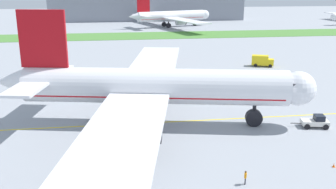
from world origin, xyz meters
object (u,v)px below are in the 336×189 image
at_px(ground_crew_marshaller_front, 245,176).
at_px(service_truck_baggage_loader, 262,61).
at_px(pushback_tug, 316,122).
at_px(ground_crew_wingwalker_starboard, 99,142).
at_px(airliner_foreground, 150,87).
at_px(service_truck_catering_van, 161,56).
at_px(parked_airliner_far_left, 170,16).
at_px(traffic_cone_near_nose, 334,165).
at_px(ground_crew_wingwalker_port, 104,166).

height_order(ground_crew_marshaller_front, service_truck_baggage_loader, service_truck_baggage_loader).
xyz_separation_m(pushback_tug, ground_crew_wingwalker_starboard, (-35.43, -3.64, -0.02)).
distance_m(airliner_foreground, service_truck_baggage_loader, 55.26).
relative_size(airliner_foreground, service_truck_catering_van, 13.75).
distance_m(pushback_tug, service_truck_catering_van, 61.65).
xyz_separation_m(ground_crew_wingwalker_starboard, service_truck_catering_van, (16.90, 62.44, 0.66)).
relative_size(pushback_tug, parked_airliner_far_left, 0.09).
height_order(pushback_tug, service_truck_catering_van, service_truck_catering_van).
xyz_separation_m(ground_crew_marshaller_front, parked_airliner_far_left, (15.41, 165.35, 4.60)).
bearing_deg(traffic_cone_near_nose, service_truck_catering_van, 100.65).
bearing_deg(service_truck_catering_van, ground_crew_wingwalker_port, -102.87).
bearing_deg(airliner_foreground, service_truck_baggage_loader, 49.14).
bearing_deg(pushback_tug, ground_crew_wingwalker_port, -161.83).
relative_size(airliner_foreground, ground_crew_marshaller_front, 48.15).
distance_m(airliner_foreground, traffic_cone_near_nose, 30.12).
height_order(pushback_tug, parked_airliner_far_left, parked_airliner_far_left).
bearing_deg(parked_airliner_far_left, pushback_tug, -89.06).
bearing_deg(service_truck_catering_van, ground_crew_marshaller_front, -89.48).
bearing_deg(ground_crew_wingwalker_port, airliner_foreground, 65.87).
distance_m(ground_crew_marshaller_front, parked_airliner_far_left, 166.13).
relative_size(ground_crew_marshaller_front, ground_crew_wingwalker_starboard, 1.13).
height_order(airliner_foreground, parked_airliner_far_left, airliner_foreground).
distance_m(ground_crew_wingwalker_port, ground_crew_marshaller_front, 17.51).
relative_size(airliner_foreground, ground_crew_wingwalker_starboard, 54.28).
bearing_deg(ground_crew_wingwalker_starboard, traffic_cone_near_nose, -18.59).
relative_size(ground_crew_marshaller_front, service_truck_baggage_loader, 0.27).
distance_m(service_truck_baggage_loader, parked_airliner_far_left, 102.30).
xyz_separation_m(ground_crew_marshaller_front, ground_crew_wingwalker_starboard, (-17.58, 12.94, -0.12)).
distance_m(ground_crew_wingwalker_starboard, parked_airliner_far_left, 156.02).
bearing_deg(service_truck_catering_van, pushback_tug, -72.51).
bearing_deg(ground_crew_wingwalker_starboard, pushback_tug, 5.86).
height_order(service_truck_catering_van, parked_airliner_far_left, parked_airliner_far_left).
distance_m(traffic_cone_near_nose, service_truck_catering_van, 74.01).
bearing_deg(ground_crew_wingwalker_port, parked_airliner_far_left, 78.66).
height_order(airliner_foreground, ground_crew_marshaller_front, airliner_foreground).
xyz_separation_m(ground_crew_marshaller_front, service_truck_catering_van, (-0.68, 75.38, 0.54)).
bearing_deg(pushback_tug, service_truck_baggage_loader, 79.16).
distance_m(pushback_tug, ground_crew_wingwalker_port, 36.36).
relative_size(ground_crew_wingwalker_starboard, service_truck_catering_van, 0.25).
distance_m(ground_crew_wingwalker_port, traffic_cone_near_nose, 29.82).
bearing_deg(ground_crew_marshaller_front, service_truck_catering_van, 90.52).
bearing_deg(pushback_tug, airliner_foreground, 168.34).
bearing_deg(traffic_cone_near_nose, ground_crew_marshaller_front, -168.45).
height_order(service_truck_baggage_loader, service_truck_catering_van, service_truck_baggage_loader).
bearing_deg(service_truck_catering_van, parked_airliner_far_left, 79.86).
relative_size(ground_crew_wingwalker_port, ground_crew_marshaller_front, 0.95).
xyz_separation_m(service_truck_baggage_loader, parked_airliner_far_left, (-11.48, 101.57, 4.00)).
bearing_deg(parked_airliner_far_left, ground_crew_wingwalker_port, -101.34).
bearing_deg(ground_crew_wingwalker_starboard, airliner_foreground, 47.45).
bearing_deg(service_truck_catering_van, ground_crew_wingwalker_starboard, -105.15).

